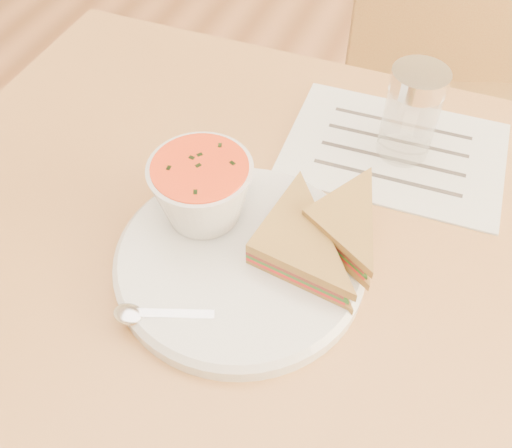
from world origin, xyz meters
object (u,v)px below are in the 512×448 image
at_px(dining_table, 301,402).
at_px(plate, 240,261).
at_px(chair_far, 445,129).
at_px(soup_bowl, 202,193).
at_px(condiment_shaker, 411,115).

bearing_deg(dining_table, plate, -154.17).
relative_size(chair_far, plate, 3.47).
xyz_separation_m(chair_far, soup_bowl, (-0.24, -0.64, 0.35)).
bearing_deg(plate, chair_far, 74.98).
height_order(chair_far, soup_bowl, chair_far).
relative_size(chair_far, soup_bowl, 8.37).
xyz_separation_m(chair_far, plate, (-0.18, -0.68, 0.31)).
xyz_separation_m(dining_table, plate, (-0.08, -0.04, 0.38)).
height_order(dining_table, plate, plate).
bearing_deg(condiment_shaker, chair_far, 82.27).
height_order(soup_bowl, condiment_shaker, condiment_shaker).
bearing_deg(plate, dining_table, 25.83).
bearing_deg(chair_far, soup_bowl, 50.93).
xyz_separation_m(plate, soup_bowl, (-0.06, 0.04, 0.05)).
relative_size(dining_table, plate, 3.85).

